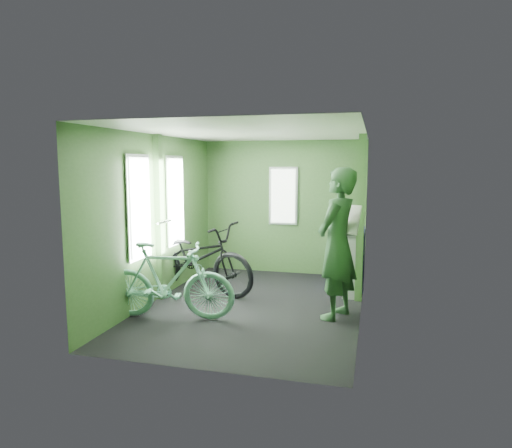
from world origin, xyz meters
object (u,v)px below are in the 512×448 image
Objects in this scene: bicycle_black at (197,292)px; passenger at (337,244)px; waste_box at (353,265)px; bench_seat at (347,267)px; bicycle_mint at (169,320)px.

passenger reaches higher than bicycle_black.
bench_seat reaches higher than waste_box.
bench_seat is at bearing -48.67° from bicycle_black.
passenger is 1.11m from waste_box.
passenger is at bearing -79.97° from bicycle_mint.
passenger reaches higher than bench_seat.
bicycle_mint is at bearing -136.28° from bench_seat.
waste_box is (0.16, 0.99, -0.47)m from passenger.
bench_seat reaches higher than bicycle_mint.
bicycle_black is at bearing -85.86° from passenger.
bicycle_mint is at bearing -51.77° from passenger.
bicycle_black is 1.08× the size of passenger.
bicycle_black is 2.34m from waste_box.
bicycle_mint is (0.14, -1.25, 0.00)m from bicycle_black.
bicycle_black reaches higher than bicycle_mint.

